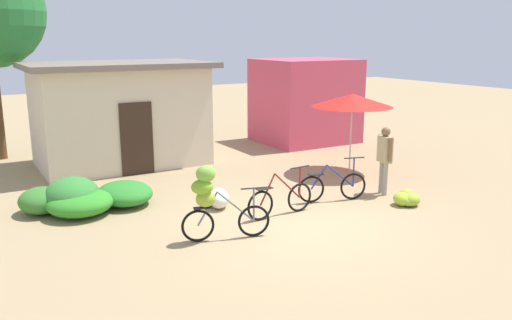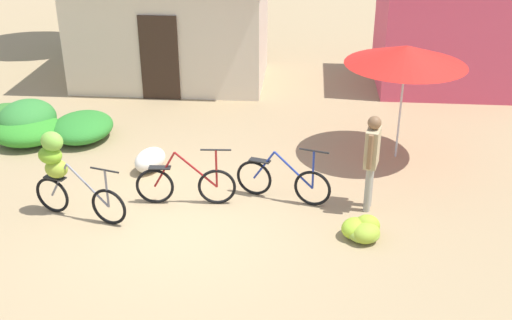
% 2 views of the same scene
% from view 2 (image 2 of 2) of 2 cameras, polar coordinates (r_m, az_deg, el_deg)
% --- Properties ---
extents(ground_plane, '(60.00, 60.00, 0.00)m').
position_cam_2_polar(ground_plane, '(10.22, -6.88, -5.63)').
color(ground_plane, '#9F865E').
extents(building_low, '(5.15, 3.45, 3.01)m').
position_cam_2_polar(building_low, '(16.36, -7.64, 12.31)').
color(building_low, beige).
rests_on(building_low, ground).
extents(shop_pink, '(3.20, 2.80, 2.95)m').
position_cam_2_polar(shop_pink, '(16.50, 16.73, 11.40)').
color(shop_pink, '#D24761').
rests_on(shop_pink, ground).
extents(hedge_bush_front_left, '(0.95, 1.03, 0.57)m').
position_cam_2_polar(hedge_bush_front_left, '(14.35, -21.58, 3.53)').
color(hedge_bush_front_left, '#37762B').
rests_on(hedge_bush_front_left, ground).
extents(hedge_bush_front_right, '(1.15, 1.27, 0.78)m').
position_cam_2_polar(hedge_bush_front_right, '(13.84, -19.87, 3.47)').
color(hedge_bush_front_right, '#338033').
rests_on(hedge_bush_front_right, ground).
extents(hedge_bush_mid, '(1.39, 1.32, 0.54)m').
position_cam_2_polar(hedge_bush_mid, '(13.62, -19.87, 2.56)').
color(hedge_bush_mid, '#328D27').
rests_on(hedge_bush_mid, ground).
extents(hedge_bush_by_door, '(1.23, 1.46, 0.51)m').
position_cam_2_polar(hedge_bush_by_door, '(13.46, -15.36, 2.87)').
color(hedge_bush_by_door, '#2D7F2B').
rests_on(hedge_bush_by_door, ground).
extents(market_umbrella, '(2.22, 2.22, 2.21)m').
position_cam_2_polar(market_umbrella, '(11.89, 13.35, 9.17)').
color(market_umbrella, beige).
rests_on(market_umbrella, ground).
extents(bicycle_leftmost, '(1.64, 0.59, 1.46)m').
position_cam_2_polar(bicycle_leftmost, '(10.43, -17.14, -0.72)').
color(bicycle_leftmost, black).
rests_on(bicycle_leftmost, ground).
extents(bicycle_near_pile, '(1.67, 0.19, 1.01)m').
position_cam_2_polar(bicycle_near_pile, '(10.58, -6.31, -2.22)').
color(bicycle_near_pile, black).
rests_on(bicycle_near_pile, ground).
extents(bicycle_center_loaded, '(1.62, 0.52, 1.01)m').
position_cam_2_polar(bicycle_center_loaded, '(10.64, 2.45, -1.92)').
color(bicycle_center_loaded, black).
rests_on(bicycle_center_loaded, ground).
extents(banana_pile_on_ground, '(0.75, 0.71, 0.34)m').
position_cam_2_polar(banana_pile_on_ground, '(9.82, 9.56, -6.24)').
color(banana_pile_on_ground, '#97B22B').
rests_on(banana_pile_on_ground, ground).
extents(produce_sack, '(0.71, 0.82, 0.44)m').
position_cam_2_polar(produce_sack, '(11.82, -9.50, 0.01)').
color(produce_sack, silver).
rests_on(produce_sack, ground).
extents(person_vendor, '(0.29, 0.57, 1.64)m').
position_cam_2_polar(person_vendor, '(10.25, 10.37, 0.58)').
color(person_vendor, gray).
rests_on(person_vendor, ground).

